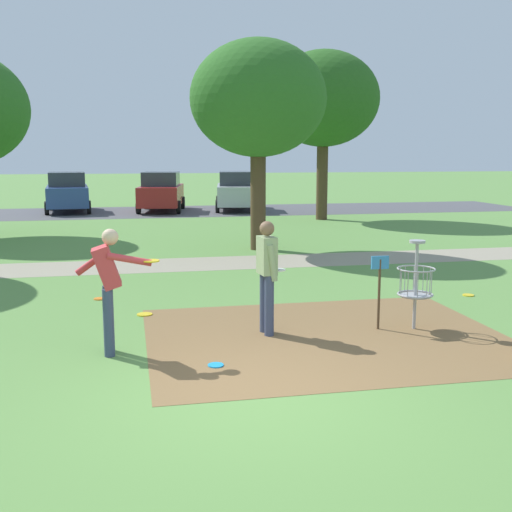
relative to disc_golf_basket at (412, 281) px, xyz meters
The scene contains 16 objects.
ground_plane 3.73m from the disc_golf_basket, 143.31° to the right, with size 160.00×160.00×0.00m, color #5B8942.
dirt_tee_pad 1.59m from the disc_golf_basket, behind, with size 5.29×4.27×0.01m, color brown.
disc_golf_basket is the anchor object (origin of this frame).
player_foreground_watching 2.25m from the disc_golf_basket, behind, with size 0.42×0.48×1.71m.
player_throwing 4.53m from the disc_golf_basket, behind, with size 1.12×0.47×1.71m.
frisbee_near_basket 5.73m from the disc_golf_basket, 147.93° to the left, with size 0.21×0.21×0.02m, color orange.
frisbee_by_tee 3.46m from the disc_golf_basket, 160.96° to the right, with size 0.20×0.20×0.02m, color #1E93DB.
frisbee_mid_grass 2.94m from the disc_golf_basket, 42.35° to the left, with size 0.21×0.21×0.02m, color gold.
frisbee_far_left 4.42m from the disc_golf_basket, 157.24° to the left, with size 0.26×0.26×0.02m, color gold.
tree_near_right 16.81m from the disc_golf_basket, 77.42° to the left, with size 4.47×4.47×6.75m.
tree_mid_center 9.14m from the disc_golf_basket, 94.45° to the left, with size 3.75×3.75×5.77m.
parking_lot_strip 20.95m from the disc_golf_basket, 98.05° to the left, with size 36.00×6.00×0.01m, color #4C4C51.
parked_car_leftmost 22.63m from the disc_golf_basket, 108.02° to the left, with size 2.25×4.34×1.84m.
parked_car_center_left 21.14m from the disc_golf_basket, 97.37° to the left, with size 2.45×4.43×1.84m.
parked_car_center_right 20.83m from the disc_golf_basket, 87.69° to the left, with size 2.44×4.42×1.84m.
gravel_path 7.10m from the disc_golf_basket, 114.52° to the left, with size 40.00×1.92×0.00m, color gray.
Camera 1 is at (-1.28, -6.55, 2.69)m, focal length 43.91 mm.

